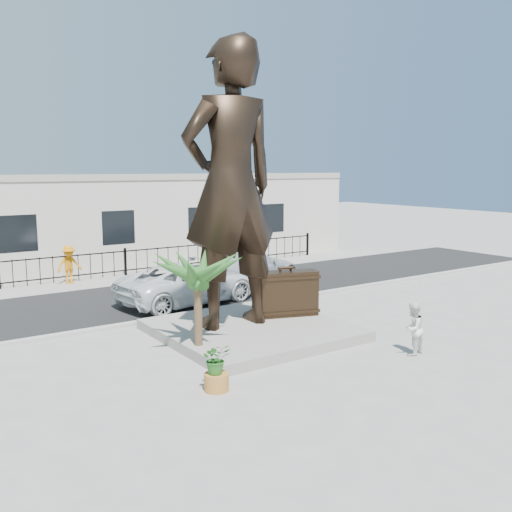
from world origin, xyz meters
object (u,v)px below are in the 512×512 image
at_px(suitcase, 285,293).
at_px(statue, 230,185).
at_px(car_white, 189,283).
at_px(tourist, 413,329).

bearing_deg(suitcase, statue, -163.18).
relative_size(statue, car_white, 1.56).
distance_m(statue, suitcase, 4.01).
distance_m(statue, tourist, 6.51).
bearing_deg(car_white, statue, 161.88).
relative_size(statue, suitcase, 4.10).
bearing_deg(suitcase, tourist, -58.47).
relative_size(tourist, car_white, 0.27).
distance_m(tourist, car_white, 8.96).
bearing_deg(statue, tourist, 125.96).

